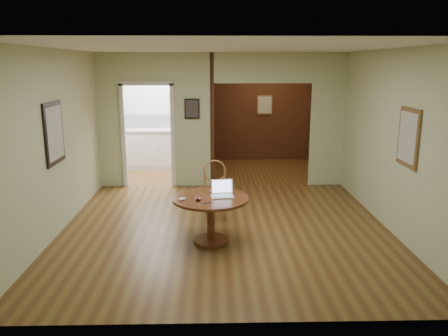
{
  "coord_description": "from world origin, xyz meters",
  "views": [
    {
      "loc": [
        -0.18,
        -6.3,
        2.47
      ],
      "look_at": [
        -0.03,
        -0.2,
        1.01
      ],
      "focal_mm": 35.0,
      "sensor_mm": 36.0,
      "label": 1
    }
  ],
  "objects_px": {
    "dining_table": "(211,209)",
    "chair": "(215,187)",
    "open_laptop": "(222,191)",
    "closed_laptop": "(221,192)"
  },
  "relations": [
    {
      "from": "closed_laptop",
      "to": "chair",
      "type": "bearing_deg",
      "value": 94.1
    },
    {
      "from": "chair",
      "to": "closed_laptop",
      "type": "xyz_separation_m",
      "value": [
        0.08,
        -0.82,
        0.15
      ]
    },
    {
      "from": "dining_table",
      "to": "chair",
      "type": "bearing_deg",
      "value": 86.01
    },
    {
      "from": "open_laptop",
      "to": "dining_table",
      "type": "bearing_deg",
      "value": -161.77
    },
    {
      "from": "chair",
      "to": "closed_laptop",
      "type": "distance_m",
      "value": 0.83
    },
    {
      "from": "dining_table",
      "to": "closed_laptop",
      "type": "bearing_deg",
      "value": 51.31
    },
    {
      "from": "dining_table",
      "to": "chair",
      "type": "distance_m",
      "value": 1.01
    },
    {
      "from": "chair",
      "to": "open_laptop",
      "type": "bearing_deg",
      "value": -89.29
    },
    {
      "from": "open_laptop",
      "to": "closed_laptop",
      "type": "height_order",
      "value": "open_laptop"
    },
    {
      "from": "open_laptop",
      "to": "chair",
      "type": "bearing_deg",
      "value": 88.43
    }
  ]
}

